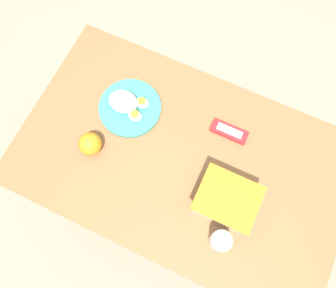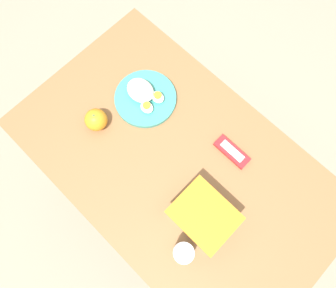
# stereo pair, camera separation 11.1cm
# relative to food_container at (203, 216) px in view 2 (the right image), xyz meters

# --- Properties ---
(ground_plane) EXTENTS (10.00, 10.00, 0.00)m
(ground_plane) POSITION_rel_food_container_xyz_m (0.18, -0.08, -0.81)
(ground_plane) COLOR gray
(table) EXTENTS (1.14, 0.69, 0.77)m
(table) POSITION_rel_food_container_xyz_m (0.18, -0.08, -0.15)
(table) COLOR brown
(table) RESTS_ON ground_plane
(food_container) EXTENTS (0.19, 0.16, 0.10)m
(food_container) POSITION_rel_food_container_xyz_m (0.00, 0.00, 0.00)
(food_container) COLOR white
(food_container) RESTS_ON table
(orange_fruit) EXTENTS (0.08, 0.08, 0.08)m
(orange_fruit) POSITION_rel_food_container_xyz_m (0.49, 0.02, -0.00)
(orange_fruit) COLOR orange
(orange_fruit) RESTS_ON table
(rice_plate) EXTENTS (0.22, 0.22, 0.07)m
(rice_plate) POSITION_rel_food_container_xyz_m (0.44, -0.17, -0.02)
(rice_plate) COLOR teal
(rice_plate) RESTS_ON table
(candy_bar) EXTENTS (0.13, 0.05, 0.02)m
(candy_bar) POSITION_rel_food_container_xyz_m (0.08, -0.23, -0.03)
(candy_bar) COLOR red
(candy_bar) RESTS_ON table
(drinking_glass) EXTENTS (0.06, 0.06, 0.08)m
(drinking_glass) POSITION_rel_food_container_xyz_m (-0.03, 0.12, -0.00)
(drinking_glass) COLOR silver
(drinking_glass) RESTS_ON table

